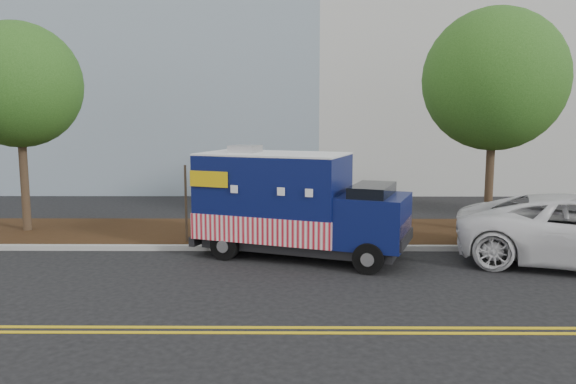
{
  "coord_description": "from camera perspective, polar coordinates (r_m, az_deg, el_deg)",
  "views": [
    {
      "loc": [
        0.73,
        -14.22,
        3.87
      ],
      "look_at": [
        0.63,
        0.6,
        1.8
      ],
      "focal_mm": 35.0,
      "sensor_mm": 36.0,
      "label": 1
    }
  ],
  "objects": [
    {
      "name": "mulch_strip",
      "position": [
        18.14,
        -1.94,
        -4.12
      ],
      "size": [
        120.0,
        4.0,
        0.15
      ],
      "primitive_type": "cube",
      "color": "black",
      "rests_on": "ground"
    },
    {
      "name": "centerline_far",
      "position": [
        10.3,
        -3.84,
        -14.08
      ],
      "size": [
        120.0,
        0.1,
        0.01
      ],
      "primitive_type": "cube",
      "color": "gold",
      "rests_on": "ground"
    },
    {
      "name": "ground",
      "position": [
        14.75,
        -2.49,
        -7.25
      ],
      "size": [
        120.0,
        120.0,
        0.0
      ],
      "primitive_type": "plane",
      "color": "black",
      "rests_on": "ground"
    },
    {
      "name": "tree_a",
      "position": [
        19.68,
        -25.72,
        9.75
      ],
      "size": [
        3.9,
        3.9,
        6.71
      ],
      "color": "#38281C",
      "rests_on": "ground"
    },
    {
      "name": "centerline_near",
      "position": [
        10.53,
        -3.73,
        -13.57
      ],
      "size": [
        120.0,
        0.1,
        0.01
      ],
      "primitive_type": "cube",
      "color": "gold",
      "rests_on": "ground"
    },
    {
      "name": "sign_post",
      "position": [
        16.62,
        -10.32,
        -1.41
      ],
      "size": [
        0.06,
        0.06,
        2.4
      ],
      "primitive_type": "cube",
      "color": "#473828",
      "rests_on": "ground"
    },
    {
      "name": "curb",
      "position": [
        16.09,
        -2.24,
        -5.68
      ],
      "size": [
        120.0,
        0.18,
        0.15
      ],
      "primitive_type": "cube",
      "color": "#9E9E99",
      "rests_on": "ground"
    },
    {
      "name": "tree_c",
      "position": [
        18.73,
        20.22,
        10.65
      ],
      "size": [
        4.38,
        4.38,
        7.1
      ],
      "color": "#38281C",
      "rests_on": "ground"
    },
    {
      "name": "food_truck",
      "position": [
        15.16,
        0.27,
        -1.55
      ],
      "size": [
        6.06,
        3.87,
        3.01
      ],
      "rotation": [
        0.0,
        0.0,
        -0.35
      ],
      "color": "black",
      "rests_on": "ground"
    }
  ]
}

